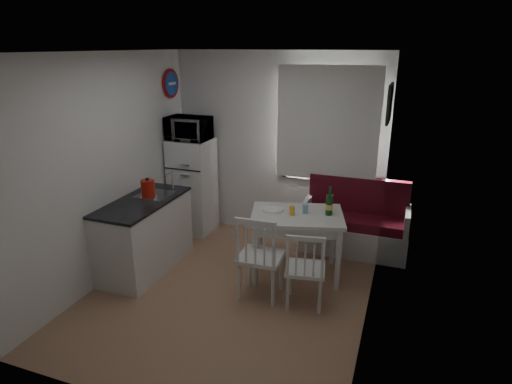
# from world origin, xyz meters

# --- Properties ---
(floor) EXTENTS (3.00, 3.50, 0.02)m
(floor) POSITION_xyz_m (0.00, 0.00, 0.00)
(floor) COLOR #AC7E5B
(floor) RESTS_ON ground
(ceiling) EXTENTS (3.00, 3.50, 0.02)m
(ceiling) POSITION_xyz_m (0.00, 0.00, 2.60)
(ceiling) COLOR white
(ceiling) RESTS_ON wall_back
(wall_back) EXTENTS (3.00, 0.02, 2.60)m
(wall_back) POSITION_xyz_m (0.00, 1.75, 1.30)
(wall_back) COLOR white
(wall_back) RESTS_ON floor
(wall_front) EXTENTS (3.00, 0.02, 2.60)m
(wall_front) POSITION_xyz_m (0.00, -1.75, 1.30)
(wall_front) COLOR white
(wall_front) RESTS_ON floor
(wall_left) EXTENTS (0.02, 3.50, 2.60)m
(wall_left) POSITION_xyz_m (-1.50, 0.00, 1.30)
(wall_left) COLOR white
(wall_left) RESTS_ON floor
(wall_right) EXTENTS (0.02, 3.50, 2.60)m
(wall_right) POSITION_xyz_m (1.50, 0.00, 1.30)
(wall_right) COLOR white
(wall_right) RESTS_ON floor
(window) EXTENTS (1.22, 0.06, 1.47)m
(window) POSITION_xyz_m (0.70, 1.72, 1.62)
(window) COLOR silver
(window) RESTS_ON wall_back
(curtain) EXTENTS (1.35, 0.02, 1.50)m
(curtain) POSITION_xyz_m (0.70, 1.65, 1.68)
(curtain) COLOR white
(curtain) RESTS_ON wall_back
(kitchen_counter) EXTENTS (0.62, 1.32, 1.16)m
(kitchen_counter) POSITION_xyz_m (-1.20, 0.16, 0.46)
(kitchen_counter) COLOR silver
(kitchen_counter) RESTS_ON floor
(wall_sign) EXTENTS (0.03, 0.40, 0.40)m
(wall_sign) POSITION_xyz_m (-1.47, 1.45, 2.15)
(wall_sign) COLOR #1A499F
(wall_sign) RESTS_ON wall_left
(picture_frame) EXTENTS (0.04, 0.52, 0.42)m
(picture_frame) POSITION_xyz_m (1.48, 1.10, 2.05)
(picture_frame) COLOR black
(picture_frame) RESTS_ON wall_right
(bench) EXTENTS (1.39, 0.53, 0.99)m
(bench) POSITION_xyz_m (1.17, 1.51, 0.33)
(bench) COLOR silver
(bench) RESTS_ON floor
(dining_table) EXTENTS (1.22, 1.00, 0.80)m
(dining_table) POSITION_xyz_m (0.59, 0.62, 0.71)
(dining_table) COLOR silver
(dining_table) RESTS_ON floor
(chair_left) EXTENTS (0.48, 0.46, 0.53)m
(chair_left) POSITION_xyz_m (0.34, -0.05, 0.61)
(chair_left) COLOR silver
(chair_left) RESTS_ON floor
(chair_right) EXTENTS (0.47, 0.46, 0.47)m
(chair_right) POSITION_xyz_m (0.84, -0.04, 0.54)
(chair_right) COLOR silver
(chair_right) RESTS_ON floor
(fridge) EXTENTS (0.56, 0.56, 1.40)m
(fridge) POSITION_xyz_m (-1.18, 1.40, 0.70)
(fridge) COLOR white
(fridge) RESTS_ON floor
(microwave) EXTENTS (0.59, 0.40, 0.32)m
(microwave) POSITION_xyz_m (-1.18, 1.35, 1.56)
(microwave) COLOR white
(microwave) RESTS_ON fridge
(kettle) EXTENTS (0.19, 0.19, 0.26)m
(kettle) POSITION_xyz_m (-1.15, 0.23, 1.03)
(kettle) COLOR #B0190E
(kettle) RESTS_ON kitchen_counter
(wine_bottle) EXTENTS (0.09, 0.09, 0.34)m
(wine_bottle) POSITION_xyz_m (0.94, 0.72, 0.97)
(wine_bottle) COLOR #16461E
(wine_bottle) RESTS_ON dining_table
(drinking_glass_orange) EXTENTS (0.06, 0.06, 0.10)m
(drinking_glass_orange) POSITION_xyz_m (0.54, 0.57, 0.85)
(drinking_glass_orange) COLOR #FFAA2A
(drinking_glass_orange) RESTS_ON dining_table
(drinking_glass_blue) EXTENTS (0.07, 0.07, 0.11)m
(drinking_glass_blue) POSITION_xyz_m (0.67, 0.67, 0.85)
(drinking_glass_blue) COLOR #7ABBCF
(drinking_glass_blue) RESTS_ON dining_table
(plate) EXTENTS (0.25, 0.25, 0.02)m
(plate) POSITION_xyz_m (0.29, 0.64, 0.81)
(plate) COLOR white
(plate) RESTS_ON dining_table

